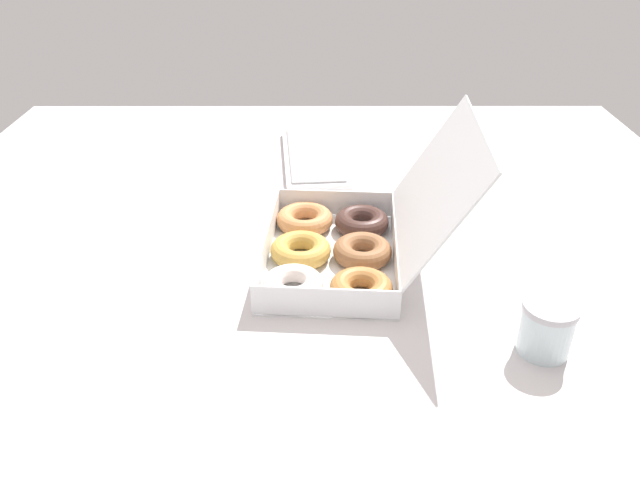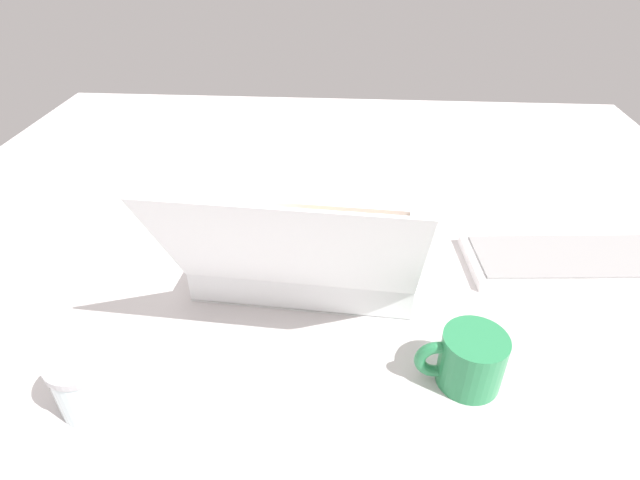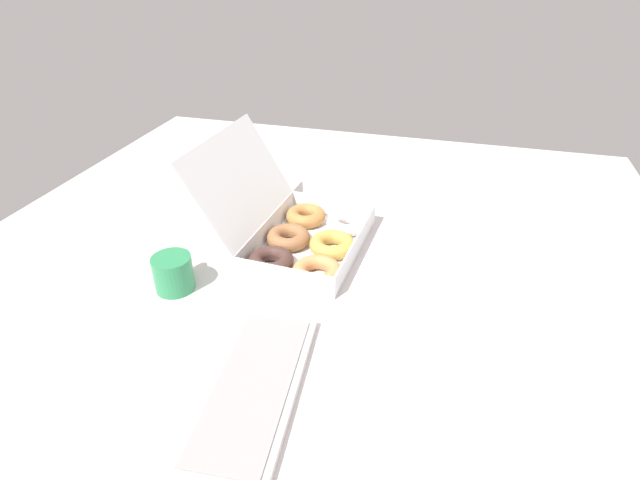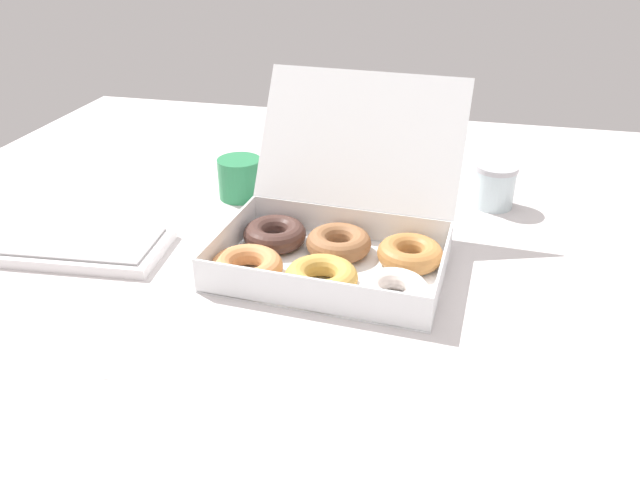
% 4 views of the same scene
% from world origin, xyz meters
% --- Properties ---
extents(ground_plane, '(1.80, 1.80, 0.02)m').
position_xyz_m(ground_plane, '(0.00, 0.00, -0.01)').
color(ground_plane, silver).
extents(donut_box, '(0.40, 0.40, 0.27)m').
position_xyz_m(donut_box, '(0.01, 0.04, 0.03)').
color(donut_box, white).
rests_on(donut_box, ground_plane).
extents(keyboard, '(0.39, 0.18, 0.02)m').
position_xyz_m(keyboard, '(-0.46, -0.01, 0.01)').
color(keyboard, white).
rests_on(keyboard, ground_plane).
extents(coffee_mug, '(0.12, 0.09, 0.08)m').
position_xyz_m(coffee_mug, '(-0.22, 0.27, 0.04)').
color(coffee_mug, '#2C854F').
rests_on(coffee_mug, ground_plane).
extents(glass_jar, '(0.08, 0.08, 0.09)m').
position_xyz_m(glass_jar, '(0.28, 0.35, 0.04)').
color(glass_jar, silver).
rests_on(glass_jar, ground_plane).
extents(paper_napkin, '(0.15, 0.14, 0.00)m').
position_xyz_m(paper_napkin, '(-0.17, -0.23, 0.00)').
color(paper_napkin, white).
rests_on(paper_napkin, ground_plane).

